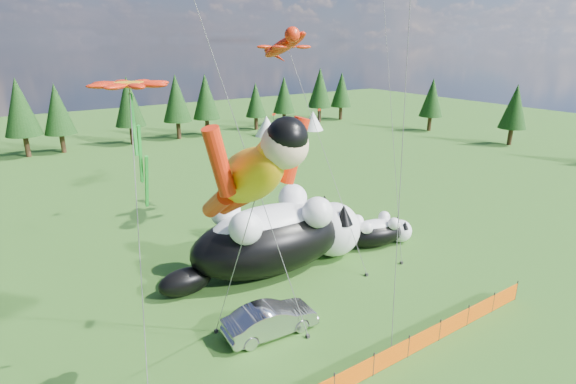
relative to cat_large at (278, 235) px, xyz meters
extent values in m
plane|color=#17380A|center=(-2.65, -6.57, -2.15)|extent=(160.00, 160.00, 0.00)
cylinder|color=#262626|center=(-1.65, -9.57, -1.60)|extent=(0.06, 0.06, 1.10)
cylinder|color=#262626|center=(0.35, -9.57, -1.60)|extent=(0.06, 0.06, 1.10)
cylinder|color=#262626|center=(2.35, -9.57, -1.60)|extent=(0.06, 0.06, 1.10)
cylinder|color=#262626|center=(4.35, -9.57, -1.60)|extent=(0.06, 0.06, 1.10)
cylinder|color=#262626|center=(6.35, -9.57, -1.60)|extent=(0.06, 0.06, 1.10)
cylinder|color=#262626|center=(8.35, -9.57, -1.60)|extent=(0.06, 0.06, 1.10)
cube|color=#F95905|center=(-2.65, -9.57, -1.65)|extent=(2.00, 0.04, 0.90)
cube|color=#F95905|center=(-0.65, -9.57, -1.65)|extent=(2.00, 0.04, 0.90)
cube|color=#F95905|center=(1.35, -9.57, -1.65)|extent=(2.00, 0.04, 0.90)
cube|color=#F95905|center=(3.35, -9.57, -1.65)|extent=(2.00, 0.04, 0.90)
cube|color=#F95905|center=(5.35, -9.57, -1.65)|extent=(2.00, 0.04, 0.90)
cube|color=#F95905|center=(7.35, -9.57, -1.65)|extent=(2.00, 0.04, 0.90)
ellipsoid|color=black|center=(-0.54, 0.04, -0.27)|extent=(9.64, 4.98, 3.75)
ellipsoid|color=white|center=(-0.54, 0.04, 0.67)|extent=(7.28, 3.58, 2.29)
sphere|color=white|center=(3.83, -0.25, -0.48)|extent=(3.33, 3.33, 3.33)
sphere|color=#DF5676|center=(5.24, -0.34, -0.48)|extent=(0.47, 0.47, 0.47)
ellipsoid|color=black|center=(-5.53, 0.36, -1.42)|extent=(3.01, 1.65, 1.46)
cone|color=black|center=(3.76, -1.25, 0.85)|extent=(1.17, 1.17, 1.17)
cone|color=black|center=(3.89, 0.75, 0.85)|extent=(1.17, 1.17, 1.17)
sphere|color=white|center=(1.84, 1.24, 1.50)|extent=(1.75, 1.75, 1.75)
sphere|color=white|center=(1.66, -1.47, 1.50)|extent=(1.75, 1.75, 1.75)
sphere|color=white|center=(-2.53, 1.52, 1.50)|extent=(1.75, 1.75, 1.75)
sphere|color=white|center=(-2.71, -1.18, 1.50)|extent=(1.75, 1.75, 1.75)
ellipsoid|color=black|center=(6.84, -0.80, -1.31)|extent=(4.56, 2.95, 1.68)
ellipsoid|color=white|center=(6.84, -0.80, -0.89)|extent=(3.42, 2.15, 1.03)
sphere|color=white|center=(8.74, -1.29, -1.40)|extent=(1.49, 1.49, 1.49)
sphere|color=#DF5676|center=(9.35, -1.45, -1.40)|extent=(0.21, 0.21, 0.21)
ellipsoid|color=black|center=(4.67, -0.24, -1.82)|extent=(1.43, 0.96, 0.65)
cone|color=black|center=(8.63, -1.72, -0.80)|extent=(0.52, 0.52, 0.52)
cone|color=black|center=(8.85, -0.86, -0.80)|extent=(0.52, 0.52, 0.52)
sphere|color=white|center=(7.99, -0.47, -0.52)|extent=(0.78, 0.78, 0.78)
sphere|color=white|center=(7.68, -1.64, -0.52)|extent=(0.78, 0.78, 0.78)
sphere|color=white|center=(6.09, 0.02, -0.52)|extent=(0.78, 0.78, 0.78)
sphere|color=white|center=(5.79, -1.15, -0.52)|extent=(0.78, 0.78, 0.78)
imported|color=#B6B7BB|center=(-3.58, -4.95, -1.44)|extent=(4.42, 1.79, 1.43)
cylinder|color=#595959|center=(-6.12, -6.18, 2.39)|extent=(0.03, 0.03, 10.28)
cube|color=#262626|center=(-5.64, -3.55, -2.07)|extent=(0.15, 0.15, 0.16)
cylinder|color=#595959|center=(4.25, 1.58, 4.11)|extent=(0.03, 0.03, 15.94)
cube|color=#262626|center=(3.69, -3.50, -2.07)|extent=(0.15, 0.15, 0.16)
cylinder|color=#595959|center=(-9.44, -6.78, 3.61)|extent=(0.03, 0.03, 11.88)
cube|color=green|center=(-8.68, -4.96, 6.90)|extent=(0.19, 0.19, 4.07)
cylinder|color=#595959|center=(-3.94, -3.88, 5.95)|extent=(0.03, 0.03, 16.84)
cube|color=#262626|center=(-2.38, -6.17, -2.07)|extent=(0.15, 0.15, 0.16)
cylinder|color=#595959|center=(7.80, 0.19, 10.48)|extent=(0.03, 0.03, 26.21)
cube|color=#262626|center=(6.43, -3.59, -2.07)|extent=(0.15, 0.15, 0.16)
cylinder|color=#595959|center=(0.28, -8.44, 5.58)|extent=(0.03, 0.03, 15.36)
cube|color=#262626|center=(-0.52, -9.43, -2.07)|extent=(0.15, 0.15, 0.16)
camera|label=1|loc=(-12.55, -19.84, 10.53)|focal=28.00mm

